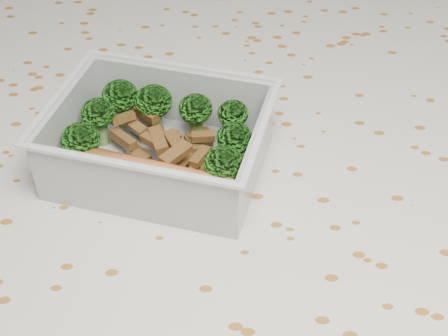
{
  "coord_description": "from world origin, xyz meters",
  "views": [
    {
      "loc": [
        0.01,
        -0.35,
        1.1
      ],
      "look_at": [
        0.0,
        0.0,
        0.78
      ],
      "focal_mm": 50.0,
      "sensor_mm": 36.0,
      "label": 1
    }
  ],
  "objects": [
    {
      "name": "broccoli_florets",
      "position": [
        -0.05,
        0.05,
        0.79
      ],
      "size": [
        0.15,
        0.12,
        0.04
      ],
      "color": "#608C3F",
      "rests_on": "lunch_container"
    },
    {
      "name": "lunch_container",
      "position": [
        -0.05,
        0.03,
        0.78
      ],
      "size": [
        0.2,
        0.17,
        0.06
      ],
      "color": "silver",
      "rests_on": "tablecloth"
    },
    {
      "name": "meat_pile",
      "position": [
        -0.04,
        0.04,
        0.77
      ],
      "size": [
        0.09,
        0.08,
        0.03
      ],
      "color": "brown",
      "rests_on": "lunch_container"
    },
    {
      "name": "sausage",
      "position": [
        -0.05,
        -0.01,
        0.78
      ],
      "size": [
        0.14,
        0.06,
        0.03
      ],
      "color": "#CE6731",
      "rests_on": "lunch_container"
    },
    {
      "name": "tablecloth",
      "position": [
        0.0,
        0.0,
        0.72
      ],
      "size": [
        1.46,
        0.96,
        0.19
      ],
      "color": "silver",
      "rests_on": "dining_table"
    },
    {
      "name": "dining_table",
      "position": [
        0.0,
        0.0,
        0.67
      ],
      "size": [
        1.4,
        0.9,
        0.75
      ],
      "color": "brown",
      "rests_on": "ground"
    }
  ]
}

